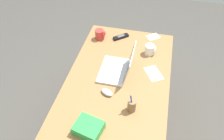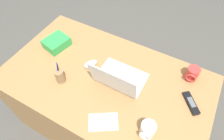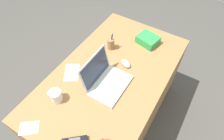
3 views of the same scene
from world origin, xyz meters
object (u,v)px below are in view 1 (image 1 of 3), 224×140
(computer_mouse, at_px, (107,92))
(cordless_phone, at_px, (121,37))
(coffee_mug_white, at_px, (150,50))
(snack_bag, at_px, (89,128))
(coffee_mug_tall, at_px, (100,34))
(pen_holder, at_px, (132,105))
(laptop, at_px, (118,68))

(computer_mouse, xyz_separation_m, cordless_phone, (-0.72, -0.04, -0.00))
(coffee_mug_white, bearing_deg, snack_bag, -19.09)
(coffee_mug_tall, xyz_separation_m, snack_bag, (1.00, 0.20, -0.01))
(pen_holder, bearing_deg, snack_bag, -46.93)
(laptop, distance_m, coffee_mug_tall, 0.50)
(laptop, relative_size, cordless_phone, 2.18)
(laptop, relative_size, snack_bag, 1.82)
(cordless_phone, relative_size, snack_bag, 0.83)
(cordless_phone, xyz_separation_m, snack_bag, (1.06, -0.00, 0.02))
(cordless_phone, height_order, pen_holder, pen_holder)
(laptop, distance_m, cordless_phone, 0.48)
(cordless_phone, height_order, snack_bag, snack_bag)
(cordless_phone, distance_m, pen_holder, 0.86)
(coffee_mug_tall, xyz_separation_m, pen_holder, (0.77, 0.45, 0.00))
(cordless_phone, distance_m, snack_bag, 1.06)
(computer_mouse, bearing_deg, cordless_phone, -150.41)
(computer_mouse, distance_m, coffee_mug_white, 0.61)
(cordless_phone, bearing_deg, computer_mouse, 2.92)
(laptop, height_order, snack_bag, laptop)
(computer_mouse, xyz_separation_m, pen_holder, (0.11, 0.21, 0.03))
(coffee_mug_white, height_order, coffee_mug_tall, coffee_mug_tall)
(snack_bag, bearing_deg, cordless_phone, 179.79)
(laptop, bearing_deg, snack_bag, -7.52)
(computer_mouse, height_order, pen_holder, pen_holder)
(computer_mouse, height_order, coffee_mug_white, coffee_mug_white)
(coffee_mug_tall, distance_m, cordless_phone, 0.21)
(pen_holder, bearing_deg, cordless_phone, -163.43)
(coffee_mug_tall, height_order, pen_holder, pen_holder)
(pen_holder, distance_m, snack_bag, 0.34)
(computer_mouse, bearing_deg, laptop, -161.74)
(coffee_mug_white, bearing_deg, pen_holder, -4.99)
(computer_mouse, relative_size, cordless_phone, 0.69)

